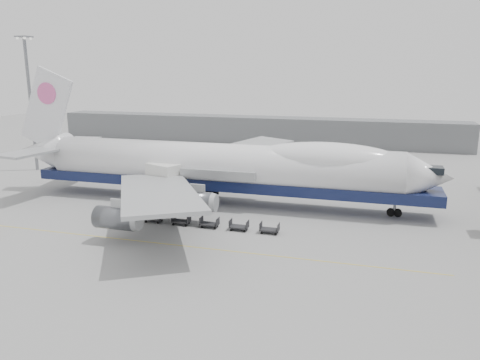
% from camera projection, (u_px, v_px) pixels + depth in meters
% --- Properties ---
extents(ground, '(260.00, 260.00, 0.00)m').
position_uv_depth(ground, '(189.00, 228.00, 58.86)').
color(ground, gray).
rests_on(ground, ground).
extents(apron_line, '(60.00, 0.15, 0.01)m').
position_uv_depth(apron_line, '(169.00, 244.00, 53.25)').
color(apron_line, gold).
rests_on(apron_line, ground).
extents(hangar, '(110.00, 8.00, 7.00)m').
position_uv_depth(hangar, '(252.00, 130.00, 126.17)').
color(hangar, slate).
rests_on(hangar, ground).
extents(floodlight_mast, '(2.40, 2.40, 25.43)m').
position_uv_depth(floodlight_mast, '(30.00, 97.00, 89.29)').
color(floodlight_mast, slate).
rests_on(floodlight_mast, ground).
extents(airliner, '(67.00, 55.30, 19.98)m').
position_uv_depth(airliner, '(223.00, 166.00, 68.60)').
color(airliner, white).
rests_on(airliner, ground).
extents(catering_truck, '(5.76, 4.92, 6.14)m').
position_uv_depth(catering_truck, '(164.00, 182.00, 67.98)').
color(catering_truck, navy).
rests_on(catering_truck, ground).
extents(dolly_0, '(2.30, 1.35, 1.30)m').
position_uv_depth(dolly_0, '(127.00, 216.00, 61.94)').
color(dolly_0, '#2D2D30').
rests_on(dolly_0, ground).
extents(dolly_1, '(2.30, 1.35, 1.30)m').
position_uv_depth(dolly_1, '(154.00, 218.00, 60.90)').
color(dolly_1, '#2D2D30').
rests_on(dolly_1, ground).
extents(dolly_2, '(2.30, 1.35, 1.30)m').
position_uv_depth(dolly_2, '(181.00, 221.00, 59.86)').
color(dolly_2, '#2D2D30').
rests_on(dolly_2, ground).
extents(dolly_3, '(2.30, 1.35, 1.30)m').
position_uv_depth(dolly_3, '(210.00, 223.00, 58.82)').
color(dolly_3, '#2D2D30').
rests_on(dolly_3, ground).
extents(dolly_4, '(2.30, 1.35, 1.30)m').
position_uv_depth(dolly_4, '(239.00, 226.00, 57.78)').
color(dolly_4, '#2D2D30').
rests_on(dolly_4, ground).
extents(dolly_5, '(2.30, 1.35, 1.30)m').
position_uv_depth(dolly_5, '(270.00, 229.00, 56.73)').
color(dolly_5, '#2D2D30').
rests_on(dolly_5, ground).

